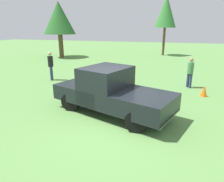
{
  "coord_description": "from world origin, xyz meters",
  "views": [
    {
      "loc": [
        1.85,
        -6.06,
        3.22
      ],
      "look_at": [
        -0.29,
        0.9,
        0.9
      ],
      "focal_mm": 32.37,
      "sensor_mm": 36.0,
      "label": 1
    }
  ],
  "objects_px": {
    "pickup_truck": "(109,90)",
    "tree_back_left": "(166,12)",
    "traffic_cone": "(204,91)",
    "person_visitor": "(51,64)",
    "tree_back_right": "(59,18)",
    "person_bystander": "(190,71)"
  },
  "relations": [
    {
      "from": "person_visitor",
      "to": "tree_back_left",
      "type": "distance_m",
      "value": 15.84
    },
    {
      "from": "person_bystander",
      "to": "person_visitor",
      "type": "bearing_deg",
      "value": -35.72
    },
    {
      "from": "person_bystander",
      "to": "traffic_cone",
      "type": "xyz_separation_m",
      "value": [
        0.62,
        -1.38,
        -0.65
      ]
    },
    {
      "from": "tree_back_right",
      "to": "traffic_cone",
      "type": "distance_m",
      "value": 17.17
    },
    {
      "from": "person_bystander",
      "to": "tree_back_right",
      "type": "distance_m",
      "value": 15.77
    },
    {
      "from": "person_visitor",
      "to": "tree_back_left",
      "type": "bearing_deg",
      "value": -136.69
    },
    {
      "from": "tree_back_right",
      "to": "person_bystander",
      "type": "bearing_deg",
      "value": -33.21
    },
    {
      "from": "tree_back_left",
      "to": "person_bystander",
      "type": "bearing_deg",
      "value": -80.52
    },
    {
      "from": "pickup_truck",
      "to": "tree_back_left",
      "type": "distance_m",
      "value": 18.39
    },
    {
      "from": "pickup_truck",
      "to": "tree_back_right",
      "type": "bearing_deg",
      "value": 145.84
    },
    {
      "from": "person_visitor",
      "to": "tree_back_right",
      "type": "relative_size",
      "value": 0.31
    },
    {
      "from": "person_bystander",
      "to": "tree_back_left",
      "type": "height_order",
      "value": "tree_back_left"
    },
    {
      "from": "pickup_truck",
      "to": "person_visitor",
      "type": "xyz_separation_m",
      "value": [
        -5.05,
        3.78,
        0.1
      ]
    },
    {
      "from": "person_visitor",
      "to": "tree_back_left",
      "type": "height_order",
      "value": "tree_back_left"
    },
    {
      "from": "person_visitor",
      "to": "tree_back_right",
      "type": "height_order",
      "value": "tree_back_right"
    },
    {
      "from": "traffic_cone",
      "to": "pickup_truck",
      "type": "bearing_deg",
      "value": -140.04
    },
    {
      "from": "person_bystander",
      "to": "traffic_cone",
      "type": "bearing_deg",
      "value": 73.04
    },
    {
      "from": "tree_back_right",
      "to": "tree_back_left",
      "type": "bearing_deg",
      "value": 24.83
    },
    {
      "from": "traffic_cone",
      "to": "person_visitor",
      "type": "bearing_deg",
      "value": 176.01
    },
    {
      "from": "person_bystander",
      "to": "tree_back_left",
      "type": "relative_size",
      "value": 0.25
    },
    {
      "from": "pickup_truck",
      "to": "person_bystander",
      "type": "height_order",
      "value": "pickup_truck"
    },
    {
      "from": "tree_back_left",
      "to": "traffic_cone",
      "type": "height_order",
      "value": "tree_back_left"
    }
  ]
}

